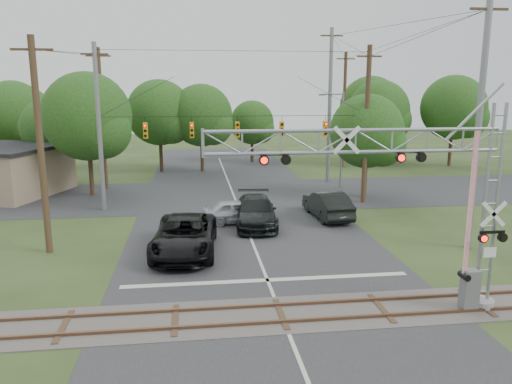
{
  "coord_description": "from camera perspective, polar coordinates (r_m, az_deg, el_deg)",
  "views": [
    {
      "loc": [
        -3.2,
        -15.41,
        8.53
      ],
      "look_at": [
        -0.26,
        7.5,
        3.67
      ],
      "focal_mm": 35.0,
      "sensor_mm": 36.0,
      "label": 1
    }
  ],
  "objects": [
    {
      "name": "road_main",
      "position": [
        26.99,
        -0.12,
        -6.53
      ],
      "size": [
        14.0,
        90.0,
        0.02
      ],
      "primitive_type": "cube",
      "color": "#2B2B2E",
      "rests_on": "ground"
    },
    {
      "name": "road_cross",
      "position": [
        40.45,
        -2.61,
        -0.3
      ],
      "size": [
        90.0,
        12.0,
        0.02
      ],
      "primitive_type": "cube",
      "color": "#2B2B2E",
      "rests_on": "ground"
    },
    {
      "name": "crossing_gantry",
      "position": [
        19.09,
        17.02,
        0.43
      ],
      "size": [
        11.4,
        1.02,
        7.99
      ],
      "color": "gray",
      "rests_on": "ground"
    },
    {
      "name": "utility_poles",
      "position": [
        38.75,
        1.98,
        8.57
      ],
      "size": [
        25.82,
        28.39,
        13.64
      ],
      "color": "#45361F",
      "rests_on": "ground"
    },
    {
      "name": "railroad_track",
      "position": [
        19.63,
        2.89,
        -13.79
      ],
      "size": [
        90.0,
        3.2,
        0.17
      ],
      "color": "#48443E",
      "rests_on": "ground"
    },
    {
      "name": "sedan_silver",
      "position": [
        31.91,
        -2.11,
        -2.22
      ],
      "size": [
        4.55,
        1.97,
        1.53
      ],
      "primitive_type": "imported",
      "rotation": [
        0.0,
        0.0,
        1.61
      ],
      "color": "#B4B7BC",
      "rests_on": "ground"
    },
    {
      "name": "suv_dark",
      "position": [
        33.52,
        8.15,
        -1.42
      ],
      "size": [
        2.32,
        5.57,
        1.79
      ],
      "primitive_type": "imported",
      "rotation": [
        0.0,
        0.0,
        3.22
      ],
      "color": "black",
      "rests_on": "ground"
    },
    {
      "name": "pickup_black",
      "position": [
        26.37,
        -8.16,
        -4.95
      ],
      "size": [
        3.7,
        7.09,
        1.91
      ],
      "primitive_type": "imported",
      "rotation": [
        0.0,
        0.0,
        -0.08
      ],
      "color": "black",
      "rests_on": "ground"
    },
    {
      "name": "traffic_signal_span",
      "position": [
        35.76,
        -0.65,
        7.38
      ],
      "size": [
        19.34,
        0.36,
        11.5
      ],
      "color": "gray",
      "rests_on": "ground"
    },
    {
      "name": "car_dark",
      "position": [
        31.34,
        -0.05,
        -2.23
      ],
      "size": [
        2.95,
        6.32,
        1.79
      ],
      "primitive_type": "imported",
      "rotation": [
        0.0,
        0.0,
        -0.07
      ],
      "color": "black",
      "rests_on": "ground"
    },
    {
      "name": "streetlight",
      "position": [
        43.08,
        9.58,
        6.42
      ],
      "size": [
        2.18,
        0.23,
        8.16
      ],
      "color": "gray",
      "rests_on": "ground"
    },
    {
      "name": "ground",
      "position": [
        17.9,
        4.06,
        -16.62
      ],
      "size": [
        160.0,
        160.0,
        0.0
      ],
      "primitive_type": "plane",
      "color": "#2A3D1C",
      "rests_on": "ground"
    },
    {
      "name": "treeline",
      "position": [
        50.85,
        -2.88,
        8.89
      ],
      "size": [
        53.25,
        25.43,
        9.88
      ],
      "color": "#3B2A1A",
      "rests_on": "ground"
    }
  ]
}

